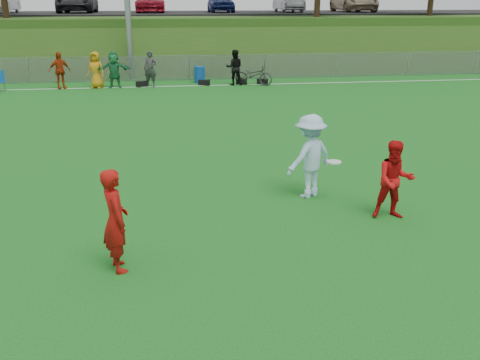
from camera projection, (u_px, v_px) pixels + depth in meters
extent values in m
plane|color=#135E17|center=(256.00, 245.00, 9.16)|extent=(120.00, 120.00, 0.00)
cube|color=white|center=(192.00, 86.00, 26.03)|extent=(60.00, 0.10, 0.01)
cube|color=gray|center=(190.00, 68.00, 27.71)|extent=(58.00, 0.02, 1.20)
cube|color=gray|center=(189.00, 56.00, 27.50)|extent=(58.00, 0.04, 0.04)
cube|color=#2C4E16|center=(180.00, 37.00, 37.73)|extent=(120.00, 18.00, 3.00)
cube|color=black|center=(178.00, 13.00, 39.10)|extent=(120.00, 12.00, 0.10)
imported|color=#9C9BA0|center=(1.00, 2.00, 36.27)|extent=(1.52, 4.37, 1.44)
imported|color=black|center=(77.00, 2.00, 36.96)|extent=(2.39, 5.18, 1.44)
imported|color=maroon|center=(150.00, 2.00, 37.64)|extent=(2.02, 4.96, 1.44)
imported|color=navy|center=(221.00, 2.00, 38.33)|extent=(1.70, 4.23, 1.44)
imported|color=gray|center=(289.00, 2.00, 39.02)|extent=(1.52, 4.37, 1.44)
imported|color=tan|center=(354.00, 2.00, 39.71)|extent=(2.39, 5.18, 1.44)
imported|color=#A82D0B|center=(60.00, 71.00, 24.91)|extent=(1.07, 0.82, 1.69)
imported|color=orange|center=(96.00, 70.00, 25.14)|extent=(0.96, 0.80, 1.69)
imported|color=#1F7743|center=(114.00, 70.00, 25.25)|extent=(1.59, 0.55, 1.69)
imported|color=#333336|center=(150.00, 69.00, 25.48)|extent=(0.71, 0.58, 1.69)
imported|color=black|center=(234.00, 67.00, 26.04)|extent=(0.88, 0.72, 1.69)
cube|color=black|center=(142.00, 84.00, 25.75)|extent=(0.59, 0.37, 0.26)
cube|color=black|center=(204.00, 83.00, 26.16)|extent=(0.61, 0.42, 0.26)
cube|color=black|center=(242.00, 82.00, 26.42)|extent=(0.58, 0.35, 0.26)
cube|color=black|center=(262.00, 81.00, 26.56)|extent=(0.60, 0.39, 0.26)
imported|color=#A40E0B|center=(115.00, 220.00, 8.12)|extent=(0.55, 0.69, 1.64)
imported|color=red|center=(395.00, 180.00, 10.10)|extent=(0.82, 0.68, 1.53)
imported|color=#B0D2F4|center=(310.00, 156.00, 11.17)|extent=(1.32, 1.14, 1.78)
cylinder|color=silver|center=(334.00, 162.00, 10.92)|extent=(0.30, 0.30, 0.03)
cylinder|color=#0E4298|center=(200.00, 75.00, 26.90)|extent=(0.70, 0.70, 0.81)
imported|color=#2C2C2F|center=(254.00, 75.00, 26.08)|extent=(1.99, 1.48, 1.00)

